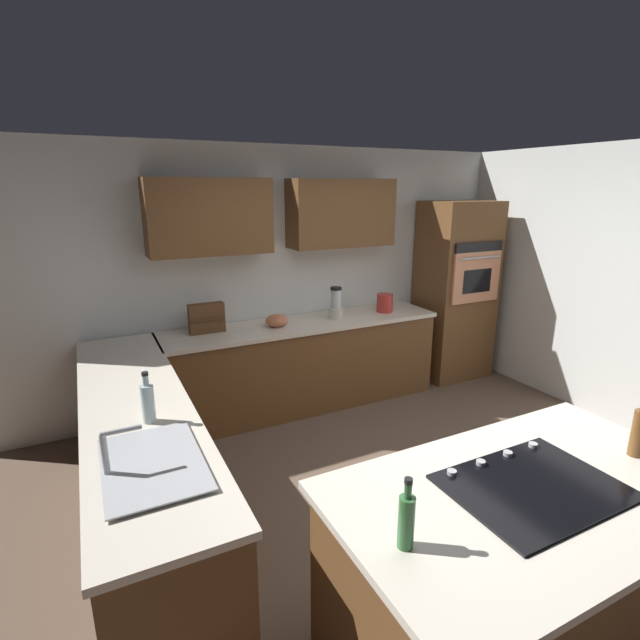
{
  "coord_description": "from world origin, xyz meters",
  "views": [
    {
      "loc": [
        2.0,
        2.42,
        2.2
      ],
      "look_at": [
        0.17,
        -1.22,
        1.05
      ],
      "focal_mm": 26.6,
      "sensor_mm": 36.0,
      "label": 1
    }
  ],
  "objects_px": {
    "cooktop": "(532,486)",
    "spice_rack": "(207,318)",
    "wall_oven": "(455,291)",
    "blender": "(336,305)",
    "kettle": "(385,303)",
    "sink_unit": "(151,463)",
    "second_bottle": "(639,431)",
    "dish_soap_bottle": "(148,402)",
    "oil_bottle": "(406,520)",
    "mixing_bowl": "(277,320)"
  },
  "relations": [
    {
      "from": "cooktop",
      "to": "spice_rack",
      "type": "height_order",
      "value": "spice_rack"
    },
    {
      "from": "blender",
      "to": "spice_rack",
      "type": "bearing_deg",
      "value": -4.36
    },
    {
      "from": "wall_oven",
      "to": "sink_unit",
      "type": "distance_m",
      "value": 4.18
    },
    {
      "from": "oil_bottle",
      "to": "second_bottle",
      "type": "distance_m",
      "value": 1.41
    },
    {
      "from": "cooktop",
      "to": "second_bottle",
      "type": "distance_m",
      "value": 0.69
    },
    {
      "from": "sink_unit",
      "to": "kettle",
      "type": "distance_m",
      "value": 3.32
    },
    {
      "from": "cooktop",
      "to": "kettle",
      "type": "height_order",
      "value": "kettle"
    },
    {
      "from": "kettle",
      "to": "dish_soap_bottle",
      "type": "xyz_separation_m",
      "value": [
        2.62,
        1.48,
        0.03
      ]
    },
    {
      "from": "sink_unit",
      "to": "oil_bottle",
      "type": "xyz_separation_m",
      "value": [
        -0.78,
        0.98,
        0.1
      ]
    },
    {
      "from": "sink_unit",
      "to": "spice_rack",
      "type": "bearing_deg",
      "value": -110.73
    },
    {
      "from": "wall_oven",
      "to": "blender",
      "type": "relative_size",
      "value": 6.29
    },
    {
      "from": "kettle",
      "to": "oil_bottle",
      "type": "relative_size",
      "value": 0.67
    },
    {
      "from": "oil_bottle",
      "to": "kettle",
      "type": "bearing_deg",
      "value": -122.89
    },
    {
      "from": "dish_soap_bottle",
      "to": "second_bottle",
      "type": "bearing_deg",
      "value": 145.46
    },
    {
      "from": "sink_unit",
      "to": "spice_rack",
      "type": "height_order",
      "value": "spice_rack"
    },
    {
      "from": "blender",
      "to": "oil_bottle",
      "type": "xyz_separation_m",
      "value": [
        1.3,
        2.94,
        -0.02
      ]
    },
    {
      "from": "wall_oven",
      "to": "second_bottle",
      "type": "xyz_separation_m",
      "value": [
        1.49,
        2.96,
        0.0
      ]
    },
    {
      "from": "sink_unit",
      "to": "oil_bottle",
      "type": "bearing_deg",
      "value": 128.42
    },
    {
      "from": "blender",
      "to": "kettle",
      "type": "distance_m",
      "value": 0.6
    },
    {
      "from": "oil_bottle",
      "to": "wall_oven",
      "type": "bearing_deg",
      "value": -134.47
    },
    {
      "from": "spice_rack",
      "to": "oil_bottle",
      "type": "height_order",
      "value": "oil_bottle"
    },
    {
      "from": "kettle",
      "to": "dish_soap_bottle",
      "type": "bearing_deg",
      "value": 29.42
    },
    {
      "from": "cooktop",
      "to": "mixing_bowl",
      "type": "distance_m",
      "value": 2.9
    },
    {
      "from": "mixing_bowl",
      "to": "kettle",
      "type": "distance_m",
      "value": 1.25
    },
    {
      "from": "dish_soap_bottle",
      "to": "second_bottle",
      "type": "distance_m",
      "value": 2.59
    },
    {
      "from": "mixing_bowl",
      "to": "oil_bottle",
      "type": "bearing_deg",
      "value": 77.52
    },
    {
      "from": "blender",
      "to": "oil_bottle",
      "type": "height_order",
      "value": "blender"
    },
    {
      "from": "wall_oven",
      "to": "cooktop",
      "type": "xyz_separation_m",
      "value": [
        2.17,
        2.92,
        -0.12
      ]
    },
    {
      "from": "cooktop",
      "to": "mixing_bowl",
      "type": "bearing_deg",
      "value": -88.41
    },
    {
      "from": "wall_oven",
      "to": "spice_rack",
      "type": "xyz_separation_m",
      "value": [
        2.9,
        -0.08,
        0.01
      ]
    },
    {
      "from": "blender",
      "to": "second_bottle",
      "type": "xyz_separation_m",
      "value": [
        -0.11,
        2.94,
        -0.01
      ]
    },
    {
      "from": "blender",
      "to": "mixing_bowl",
      "type": "height_order",
      "value": "blender"
    },
    {
      "from": "blender",
      "to": "dish_soap_bottle",
      "type": "bearing_deg",
      "value": 36.18
    },
    {
      "from": "wall_oven",
      "to": "dish_soap_bottle",
      "type": "bearing_deg",
      "value": 22.41
    },
    {
      "from": "wall_oven",
      "to": "kettle",
      "type": "height_order",
      "value": "wall_oven"
    },
    {
      "from": "wall_oven",
      "to": "blender",
      "type": "height_order",
      "value": "wall_oven"
    },
    {
      "from": "wall_oven",
      "to": "spice_rack",
      "type": "bearing_deg",
      "value": -1.66
    },
    {
      "from": "blender",
      "to": "mixing_bowl",
      "type": "distance_m",
      "value": 0.65
    },
    {
      "from": "mixing_bowl",
      "to": "dish_soap_bottle",
      "type": "bearing_deg",
      "value": 47.16
    },
    {
      "from": "oil_bottle",
      "to": "sink_unit",
      "type": "bearing_deg",
      "value": -51.58
    },
    {
      "from": "wall_oven",
      "to": "dish_soap_bottle",
      "type": "distance_m",
      "value": 3.92
    },
    {
      "from": "oil_bottle",
      "to": "blender",
      "type": "bearing_deg",
      "value": -113.87
    },
    {
      "from": "spice_rack",
      "to": "dish_soap_bottle",
      "type": "relative_size",
      "value": 1.06
    },
    {
      "from": "sink_unit",
      "to": "oil_bottle",
      "type": "relative_size",
      "value": 2.4
    },
    {
      "from": "blender",
      "to": "kettle",
      "type": "height_order",
      "value": "blender"
    },
    {
      "from": "wall_oven",
      "to": "cooktop",
      "type": "height_order",
      "value": "wall_oven"
    },
    {
      "from": "wall_oven",
      "to": "sink_unit",
      "type": "bearing_deg",
      "value": 28.2
    },
    {
      "from": "wall_oven",
      "to": "oil_bottle",
      "type": "height_order",
      "value": "wall_oven"
    },
    {
      "from": "wall_oven",
      "to": "sink_unit",
      "type": "xyz_separation_m",
      "value": [
        3.68,
        1.97,
        -0.11
      ]
    },
    {
      "from": "wall_oven",
      "to": "oil_bottle",
      "type": "relative_size",
      "value": 7.04
    }
  ]
}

